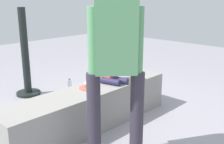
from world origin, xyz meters
name	(u,v)px	position (x,y,z in m)	size (l,w,h in m)	color
ground_plane	(91,126)	(0.00, 0.00, 0.00)	(12.00, 12.00, 0.00)	gray
concrete_ledge	(91,108)	(0.00, 0.00, 0.23)	(2.19, 0.46, 0.46)	gray
child_seated	(110,65)	(0.34, 0.02, 0.67)	(0.28, 0.34, 0.48)	#26244A
adult_standing	(116,48)	(-0.28, -0.65, 1.04)	(0.41, 0.40, 1.73)	#302B38
cake_plate	(89,86)	(0.00, 0.03, 0.48)	(0.22, 0.22, 0.07)	#E0594C
gift_bag	(102,84)	(0.89, 0.72, 0.14)	(0.22, 0.10, 0.33)	#4C99E0
railing_post	(26,62)	(0.04, 1.48, 0.51)	(0.36, 0.36, 1.31)	black
water_bottle_near_gift	(70,85)	(0.60, 1.18, 0.09)	(0.06, 0.06, 0.19)	silver
party_cup_red	(88,104)	(0.31, 0.41, 0.06)	(0.08, 0.08, 0.11)	red
cake_box_white	(46,112)	(-0.22, 0.62, 0.05)	(0.32, 0.26, 0.11)	white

